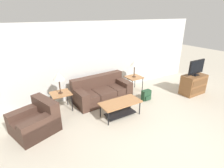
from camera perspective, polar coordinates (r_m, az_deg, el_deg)
name	(u,v)px	position (r m, az deg, el deg)	size (l,w,h in m)	color
ground_plane	(179,153)	(4.35, 21.09, -20.40)	(24.00, 24.00, 0.00)	beige
wall_back	(99,59)	(6.36, -4.37, 8.15)	(8.98, 0.06, 2.60)	silver
couch	(102,92)	(6.08, -3.35, -2.56)	(2.02, 1.04, 0.82)	#4C3328
armchair	(36,121)	(4.93, -23.64, -11.12)	(1.24, 1.21, 0.80)	#4C3328
coffee_table	(120,106)	(5.13, 2.76, -7.06)	(1.20, 0.58, 0.45)	#A87042
side_table_left	(61,95)	(5.56, -16.39, -3.37)	(0.58, 0.55, 0.58)	#A87042
side_table_right	(134,78)	(6.73, 7.16, 1.91)	(0.58, 0.55, 0.58)	#A87042
table_lamp_left	(59,77)	(5.34, -17.06, 2.32)	(0.33, 0.33, 0.66)	#472D1E
table_lamp_right	(135,63)	(6.55, 7.40, 6.72)	(0.33, 0.33, 0.66)	#472D1E
tv_console	(193,84)	(7.18, 25.00, -0.13)	(0.93, 0.52, 0.73)	brown
television	(197,67)	(6.98, 25.88, 4.95)	(0.78, 0.20, 0.57)	black
backpack	(146,95)	(6.22, 11.12, -3.62)	(0.32, 0.25, 0.36)	#23472D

